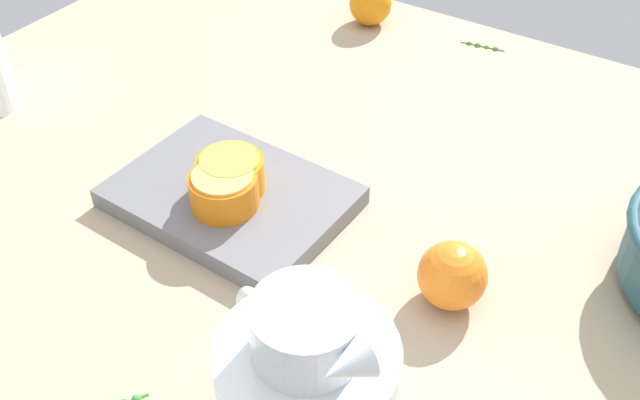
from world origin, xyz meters
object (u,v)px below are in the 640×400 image
(orange_half_1, at_px, (224,190))
(loose_orange_0, at_px, (452,275))
(loose_orange_3, at_px, (370,4))
(orange_half_0, at_px, (231,174))
(cutting_board, at_px, (231,197))

(orange_half_1, xyz_separation_m, loose_orange_0, (0.25, 0.03, -0.01))
(loose_orange_3, bearing_deg, orange_half_1, -78.19)
(orange_half_0, relative_size, loose_orange_0, 1.10)
(cutting_board, xyz_separation_m, loose_orange_3, (-0.09, 0.46, 0.02))
(orange_half_1, bearing_deg, cutting_board, 117.41)
(loose_orange_3, bearing_deg, cutting_board, -79.04)
(loose_orange_0, bearing_deg, orange_half_1, -173.47)
(cutting_board, height_order, loose_orange_0, loose_orange_0)
(cutting_board, distance_m, orange_half_1, 0.04)
(orange_half_0, distance_m, loose_orange_3, 0.46)
(orange_half_0, bearing_deg, loose_orange_3, 101.15)
(orange_half_0, relative_size, orange_half_1, 1.00)
(cutting_board, bearing_deg, orange_half_1, -62.59)
(cutting_board, xyz_separation_m, orange_half_0, (0.00, 0.00, 0.03))
(orange_half_1, bearing_deg, loose_orange_0, 6.53)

